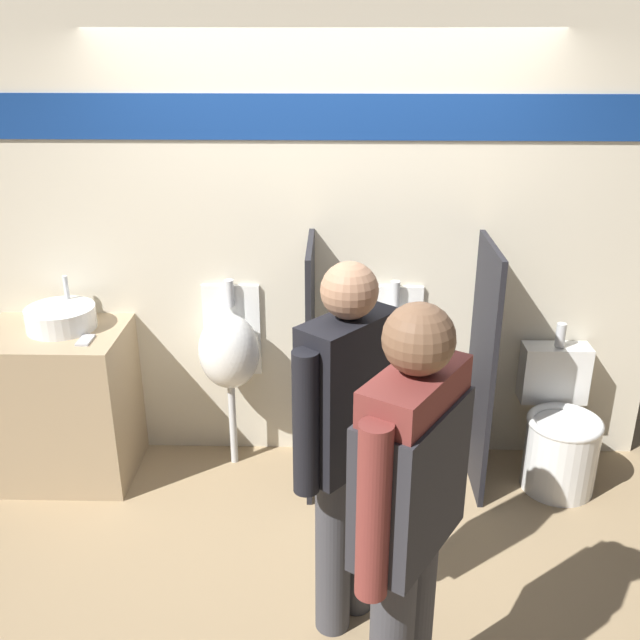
{
  "coord_description": "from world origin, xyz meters",
  "views": [
    {
      "loc": [
        0.09,
        -3.35,
        2.5
      ],
      "look_at": [
        0.0,
        0.17,
        1.05
      ],
      "focal_mm": 40.0,
      "sensor_mm": 36.0,
      "label": 1
    }
  ],
  "objects_px": {
    "cell_phone": "(85,340)",
    "toilet": "(559,435)",
    "sink_basin": "(61,318)",
    "urinal_near_counter": "(229,350)",
    "person_in_vest": "(409,506)",
    "urinal_far": "(394,352)",
    "person_with_lanyard": "(347,439)"
  },
  "relations": [
    {
      "from": "sink_basin",
      "to": "cell_phone",
      "type": "relative_size",
      "value": 2.76
    },
    {
      "from": "cell_phone",
      "to": "toilet",
      "type": "relative_size",
      "value": 0.15
    },
    {
      "from": "sink_basin",
      "to": "toilet",
      "type": "bearing_deg",
      "value": -1.72
    },
    {
      "from": "toilet",
      "to": "urinal_near_counter",
      "type": "bearing_deg",
      "value": 175.01
    },
    {
      "from": "cell_phone",
      "to": "person_in_vest",
      "type": "xyz_separation_m",
      "value": [
        1.61,
        -1.52,
        0.08
      ]
    },
    {
      "from": "urinal_near_counter",
      "to": "toilet",
      "type": "relative_size",
      "value": 1.25
    },
    {
      "from": "person_in_vest",
      "to": "sink_basin",
      "type": "bearing_deg",
      "value": 78.71
    },
    {
      "from": "cell_phone",
      "to": "sink_basin",
      "type": "bearing_deg",
      "value": 136.83
    },
    {
      "from": "person_in_vest",
      "to": "urinal_near_counter",
      "type": "bearing_deg",
      "value": 58.12
    },
    {
      "from": "urinal_far",
      "to": "person_with_lanyard",
      "type": "relative_size",
      "value": 0.68
    },
    {
      "from": "cell_phone",
      "to": "urinal_far",
      "type": "xyz_separation_m",
      "value": [
        1.7,
        0.26,
        -0.17
      ]
    },
    {
      "from": "sink_basin",
      "to": "urinal_near_counter",
      "type": "bearing_deg",
      "value": 5.04
    },
    {
      "from": "urinal_far",
      "to": "toilet",
      "type": "relative_size",
      "value": 1.25
    },
    {
      "from": "person_in_vest",
      "to": "person_with_lanyard",
      "type": "height_order",
      "value": "person_in_vest"
    },
    {
      "from": "urinal_near_counter",
      "to": "person_in_vest",
      "type": "height_order",
      "value": "person_in_vest"
    },
    {
      "from": "sink_basin",
      "to": "person_in_vest",
      "type": "height_order",
      "value": "person_in_vest"
    },
    {
      "from": "urinal_near_counter",
      "to": "person_with_lanyard",
      "type": "bearing_deg",
      "value": -61.71
    },
    {
      "from": "urinal_near_counter",
      "to": "urinal_far",
      "type": "relative_size",
      "value": 1.0
    },
    {
      "from": "urinal_far",
      "to": "sink_basin",
      "type": "bearing_deg",
      "value": -177.52
    },
    {
      "from": "sink_basin",
      "to": "cell_phone",
      "type": "height_order",
      "value": "sink_basin"
    },
    {
      "from": "urinal_far",
      "to": "person_with_lanyard",
      "type": "distance_m",
      "value": 1.29
    },
    {
      "from": "urinal_far",
      "to": "toilet",
      "type": "distance_m",
      "value": 1.07
    },
    {
      "from": "person_with_lanyard",
      "to": "urinal_far",
      "type": "bearing_deg",
      "value": 27.78
    },
    {
      "from": "urinal_near_counter",
      "to": "person_in_vest",
      "type": "distance_m",
      "value": 2.0
    },
    {
      "from": "cell_phone",
      "to": "toilet",
      "type": "xyz_separation_m",
      "value": [
        2.66,
        0.09,
        -0.61
      ]
    },
    {
      "from": "urinal_near_counter",
      "to": "sink_basin",
      "type": "bearing_deg",
      "value": -174.96
    },
    {
      "from": "toilet",
      "to": "person_with_lanyard",
      "type": "relative_size",
      "value": 0.54
    },
    {
      "from": "sink_basin",
      "to": "person_in_vest",
      "type": "distance_m",
      "value": 2.48
    },
    {
      "from": "cell_phone",
      "to": "urinal_near_counter",
      "type": "xyz_separation_m",
      "value": [
        0.74,
        0.26,
        -0.17
      ]
    },
    {
      "from": "sink_basin",
      "to": "toilet",
      "type": "xyz_separation_m",
      "value": [
        2.85,
        -0.09,
        -0.67
      ]
    },
    {
      "from": "person_in_vest",
      "to": "person_with_lanyard",
      "type": "distance_m",
      "value": 0.58
    },
    {
      "from": "urinal_near_counter",
      "to": "urinal_far",
      "type": "height_order",
      "value": "same"
    }
  ]
}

